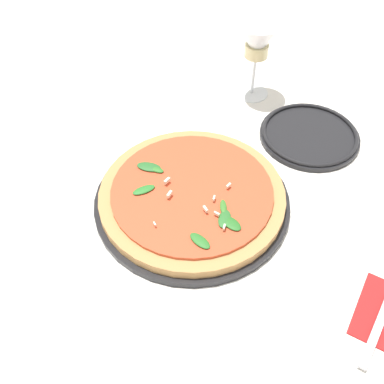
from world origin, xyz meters
name	(u,v)px	position (x,y,z in m)	size (l,w,h in m)	color
ground_plane	(178,208)	(0.00, 0.00, 0.00)	(6.00, 6.00, 0.00)	silver
pizza_arugula_main	(192,197)	(0.03, -0.01, 0.02)	(0.35, 0.35, 0.05)	black
wine_glass	(257,44)	(0.36, 0.12, 0.13)	(0.09, 0.09, 0.17)	white
napkin	(383,312)	(0.07, -0.37, 0.00)	(0.13, 0.10, 0.01)	#B21E1E
side_plate_white	(309,135)	(0.32, -0.06, 0.01)	(0.21, 0.21, 0.02)	black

